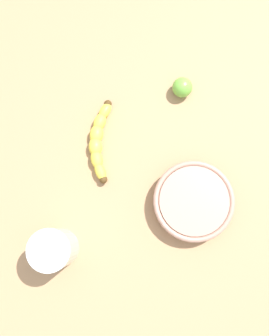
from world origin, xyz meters
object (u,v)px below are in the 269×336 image
object	(u,v)px
smoothie_glass	(55,249)
ceramic_bowl	(193,201)
lime_fruit	(182,87)
banana	(99,141)

from	to	relation	value
smoothie_glass	ceramic_bowl	distance (cm)	30.56
lime_fruit	ceramic_bowl	bearing A→B (deg)	89.41
ceramic_bowl	lime_fruit	bearing A→B (deg)	-90.59
banana	lime_fruit	size ratio (longest dim) A/B	4.14
smoothie_glass	lime_fruit	distance (cm)	44.84
banana	smoothie_glass	distance (cm)	25.15
banana	lime_fruit	xyz separation A→B (cm)	(-19.70, -10.68, 0.76)
smoothie_glass	lime_fruit	size ratio (longest dim) A/B	2.47
banana	smoothie_glass	xyz separation A→B (cm)	(10.04, 22.72, 3.94)
ceramic_bowl	lime_fruit	world-z (taller)	lime_fruit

